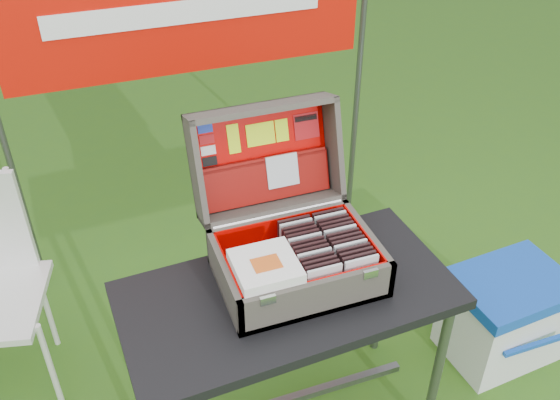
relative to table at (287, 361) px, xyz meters
name	(u,v)px	position (x,y,z in m)	size (l,w,h in m)	color
table	(287,361)	(0.00, 0.00, 0.00)	(1.13, 0.57, 0.71)	black
table_top	(288,295)	(0.00, 0.00, 0.33)	(1.13, 0.57, 0.04)	black
table_leg_fr	(437,372)	(0.51, -0.22, -0.02)	(0.04, 0.04, 0.67)	#59595B
table_leg_bl	(141,356)	(-0.51, 0.22, -0.02)	(0.04, 0.04, 0.67)	#59595B
table_leg_br	(381,292)	(0.51, 0.22, -0.02)	(0.04, 0.04, 0.67)	#59595B
table_brace	(287,400)	(0.00, 0.00, -0.23)	(0.98, 0.03, 0.03)	#59595B
suitcase	(292,213)	(0.05, 0.11, 0.60)	(0.54, 0.54, 0.49)	#524D43
suitcase_base_bottom	(297,276)	(0.05, 0.05, 0.37)	(0.54, 0.38, 0.02)	#524D43
suitcase_base_wall_front	(318,299)	(0.05, -0.13, 0.43)	(0.54, 0.02, 0.14)	#524D43
suitcase_base_wall_back	(280,232)	(0.05, 0.23, 0.43)	(0.54, 0.02, 0.14)	#524D43
suitcase_base_wall_left	(225,281)	(-0.21, 0.05, 0.43)	(0.02, 0.38, 0.14)	#524D43
suitcase_base_wall_right	(366,247)	(0.31, 0.05, 0.43)	(0.02, 0.38, 0.14)	#524D43
suitcase_liner_floor	(298,274)	(0.05, 0.05, 0.38)	(0.50, 0.34, 0.01)	#CF0200
suitcase_latch_left	(268,300)	(-0.12, -0.15, 0.49)	(0.05, 0.01, 0.03)	silver
suitcase_latch_right	(370,274)	(0.23, -0.15, 0.49)	(0.05, 0.01, 0.03)	silver
suitcase_hinge	(279,214)	(0.05, 0.24, 0.50)	(0.02, 0.02, 0.48)	silver
suitcase_lid_back	(261,155)	(0.05, 0.42, 0.64)	(0.54, 0.38, 0.02)	#524D43
suitcase_lid_rim_far	(261,108)	(0.05, 0.42, 0.83)	(0.54, 0.02, 0.14)	#524D43
suitcase_lid_rim_near	(272,206)	(0.05, 0.31, 0.49)	(0.54, 0.02, 0.14)	#524D43
suitcase_lid_rim_left	(196,172)	(-0.21, 0.37, 0.66)	(0.02, 0.38, 0.14)	#524D43
suitcase_lid_rim_right	(333,146)	(0.31, 0.37, 0.66)	(0.02, 0.38, 0.14)	#524D43
suitcase_lid_liner	(263,155)	(0.05, 0.41, 0.65)	(0.49, 0.34, 0.01)	#CF0200
suitcase_liner_wall_front	(317,293)	(0.05, -0.12, 0.44)	(0.50, 0.01, 0.12)	#CF0200
suitcase_liner_wall_back	(281,232)	(0.05, 0.21, 0.44)	(0.50, 0.01, 0.12)	#CF0200
suitcase_liner_wall_left	(228,277)	(-0.19, 0.05, 0.44)	(0.01, 0.34, 0.12)	#CF0200
suitcase_liner_wall_right	(363,245)	(0.30, 0.05, 0.44)	(0.01, 0.34, 0.12)	#CF0200
suitcase_lid_pocket	(267,180)	(0.05, 0.37, 0.57)	(0.48, 0.15, 0.03)	#750905
suitcase_pocket_edge	(265,160)	(0.05, 0.38, 0.64)	(0.47, 0.02, 0.02)	#750905
suitcase_pocket_cd	(282,171)	(0.11, 0.36, 0.60)	(0.12, 0.12, 0.01)	silver
lid_sticker_cc_a	(205,128)	(-0.14, 0.45, 0.78)	(0.05, 0.03, 0.00)	#1933B2
lid_sticker_cc_b	(207,139)	(-0.14, 0.43, 0.74)	(0.05, 0.03, 0.00)	#AA0D12
lid_sticker_cc_c	(208,150)	(-0.14, 0.42, 0.70)	(0.05, 0.03, 0.00)	white
lid_sticker_cc_d	(210,161)	(-0.14, 0.41, 0.66)	(0.05, 0.03, 0.00)	black
lid_card_neon_tall	(234,139)	(-0.05, 0.43, 0.72)	(0.04, 0.11, 0.00)	#CFF912
lid_card_neon_main	(261,134)	(0.05, 0.43, 0.72)	(0.11, 0.08, 0.00)	#CFF912
lid_card_neon_small	(282,130)	(0.13, 0.43, 0.72)	(0.05, 0.08, 0.00)	#CFF912
lid_sticker_band	(306,126)	(0.23, 0.43, 0.72)	(0.10, 0.10, 0.00)	#AA0D12
lid_sticker_band_bar	(306,118)	(0.23, 0.44, 0.75)	(0.09, 0.02, 0.00)	black
cd_left_0	(324,284)	(0.09, -0.10, 0.45)	(0.12, 0.01, 0.14)	silver
cd_left_1	(321,279)	(0.09, -0.08, 0.45)	(0.12, 0.01, 0.14)	black
cd_left_2	(319,275)	(0.09, -0.06, 0.45)	(0.12, 0.01, 0.14)	black
cd_left_3	(316,271)	(0.09, -0.04, 0.45)	(0.12, 0.01, 0.14)	black
cd_left_4	(314,267)	(0.09, -0.01, 0.45)	(0.12, 0.01, 0.14)	silver
cd_left_5	(312,263)	(0.09, 0.01, 0.45)	(0.12, 0.01, 0.14)	black
cd_left_6	(309,259)	(0.09, 0.03, 0.45)	(0.12, 0.01, 0.14)	black
cd_left_7	(307,255)	(0.09, 0.05, 0.45)	(0.12, 0.01, 0.14)	black
cd_left_8	(305,252)	(0.09, 0.07, 0.45)	(0.12, 0.01, 0.14)	silver
cd_left_9	(302,248)	(0.09, 0.09, 0.45)	(0.12, 0.01, 0.14)	black
cd_left_10	(300,244)	(0.09, 0.11, 0.45)	(0.12, 0.01, 0.14)	black
cd_left_11	(298,240)	(0.09, 0.13, 0.45)	(0.12, 0.01, 0.14)	black
cd_left_12	(296,237)	(0.09, 0.15, 0.45)	(0.12, 0.01, 0.14)	silver
cd_left_13	(294,233)	(0.09, 0.18, 0.45)	(0.12, 0.01, 0.14)	black
cd_right_0	(360,274)	(0.22, -0.10, 0.45)	(0.12, 0.01, 0.14)	silver
cd_right_1	(358,270)	(0.22, -0.08, 0.45)	(0.12, 0.01, 0.14)	black
cd_right_2	(355,266)	(0.22, -0.06, 0.45)	(0.12, 0.01, 0.14)	black
cd_right_3	(352,262)	(0.22, -0.04, 0.45)	(0.12, 0.01, 0.14)	black
cd_right_4	(349,258)	(0.22, -0.01, 0.45)	(0.12, 0.01, 0.14)	silver
cd_right_5	(347,254)	(0.22, 0.01, 0.45)	(0.12, 0.01, 0.14)	black
cd_right_6	(344,251)	(0.22, 0.03, 0.45)	(0.12, 0.01, 0.14)	black
cd_right_7	(342,247)	(0.22, 0.05, 0.45)	(0.12, 0.01, 0.14)	black
cd_right_8	(339,243)	(0.22, 0.07, 0.45)	(0.12, 0.01, 0.14)	silver
cd_right_9	(337,240)	(0.22, 0.09, 0.45)	(0.12, 0.01, 0.14)	black
cd_right_10	(334,236)	(0.22, 0.11, 0.45)	(0.12, 0.01, 0.14)	black
cd_right_11	(332,233)	(0.22, 0.13, 0.45)	(0.12, 0.01, 0.14)	black
cd_right_12	(329,229)	(0.22, 0.15, 0.45)	(0.12, 0.01, 0.14)	silver
cd_right_13	(327,226)	(0.22, 0.18, 0.45)	(0.12, 0.01, 0.14)	black
songbook_0	(266,269)	(-0.09, -0.03, 0.50)	(0.20, 0.20, 0.01)	white
songbook_1	(266,268)	(-0.09, -0.03, 0.51)	(0.20, 0.20, 0.01)	white
songbook_2	(266,267)	(-0.09, -0.03, 0.51)	(0.20, 0.20, 0.01)	white
songbook_3	(265,266)	(-0.09, -0.03, 0.52)	(0.20, 0.20, 0.01)	white
songbook_4	(265,265)	(-0.09, -0.03, 0.52)	(0.20, 0.20, 0.01)	white
songbook_5	(265,264)	(-0.09, -0.03, 0.53)	(0.20, 0.20, 0.01)	white
songbook_6	(265,262)	(-0.09, -0.03, 0.53)	(0.20, 0.20, 0.01)	white
songbook_graphic	(266,263)	(-0.09, -0.04, 0.54)	(0.09, 0.07, 0.00)	#D85919
cooler	(504,316)	(1.01, 0.02, -0.14)	(0.48, 0.36, 0.42)	white
cooler_body	(502,320)	(1.01, 0.02, -0.17)	(0.46, 0.34, 0.36)	white
cooler_lid	(513,285)	(1.01, 0.02, 0.04)	(0.48, 0.36, 0.06)	#1045B4
cooler_handle	(534,345)	(1.01, -0.17, -0.13)	(0.28, 0.02, 0.02)	#1045B4
chair_leg_fr	(51,369)	(-0.85, 0.36, -0.11)	(0.02, 0.02, 0.48)	silver
chair_leg_br	(46,305)	(-0.85, 0.73, -0.11)	(0.02, 0.02, 0.48)	silver
chair_upright_right	(20,217)	(-0.85, 0.75, 0.36)	(0.02, 0.02, 0.45)	silver
cardboard_box	(356,258)	(0.60, 0.63, -0.18)	(0.33, 0.05, 0.35)	#A26D43
banner_post_left	(2,136)	(-0.88, 1.18, 0.50)	(0.03, 0.03, 1.70)	#59595B
banner_post_right	(358,79)	(0.82, 1.18, 0.50)	(0.03, 0.03, 1.70)	#59595B
banner	(187,11)	(-0.03, 1.17, 0.95)	(1.60, 0.01, 0.55)	#BD0D03
banner_text	(187,12)	(-0.03, 1.16, 0.95)	(1.20, 0.00, 0.10)	white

